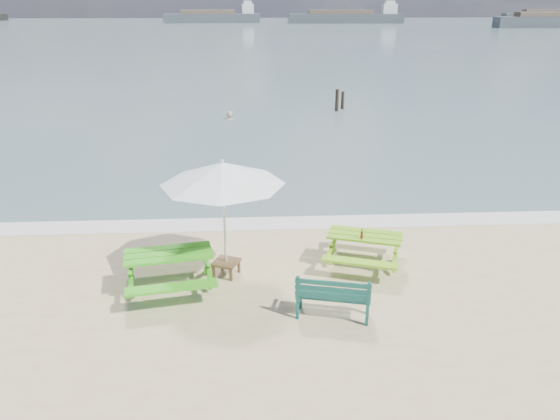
{
  "coord_description": "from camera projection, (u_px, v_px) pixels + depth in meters",
  "views": [
    {
      "loc": [
        -0.54,
        -8.64,
        5.53
      ],
      "look_at": [
        0.12,
        3.0,
        1.0
      ],
      "focal_mm": 35.0,
      "sensor_mm": 36.0,
      "label": 1
    }
  ],
  "objects": [
    {
      "name": "picnic_table_right",
      "position": [
        364.0,
        251.0,
        11.97
      ],
      "size": [
        2.05,
        2.16,
        0.75
      ],
      "color": "#75B51B",
      "rests_on": "ground"
    },
    {
      "name": "patio_umbrella",
      "position": [
        223.0,
        173.0,
        10.86
      ],
      "size": [
        3.33,
        3.33,
        2.51
      ],
      "color": "silver",
      "rests_on": "ground"
    },
    {
      "name": "swimmer",
      "position": [
        229.0,
        128.0,
        26.92
      ],
      "size": [
        0.72,
        0.61,
        1.67
      ],
      "color": "tan",
      "rests_on": "ground"
    },
    {
      "name": "cargo_ships",
      "position": [
        492.0,
        19.0,
        124.63
      ],
      "size": [
        150.44,
        31.89,
        4.4
      ],
      "color": "#3B4246",
      "rests_on": "ground"
    },
    {
      "name": "sea",
      "position": [
        251.0,
        34.0,
        89.16
      ],
      "size": [
        300.0,
        300.0,
        0.0
      ],
      "primitive_type": "plane",
      "color": "slate",
      "rests_on": "ground"
    },
    {
      "name": "picnic_table_left",
      "position": [
        170.0,
        272.0,
        10.98
      ],
      "size": [
        2.04,
        2.19,
        0.82
      ],
      "color": "#349F18",
      "rests_on": "ground"
    },
    {
      "name": "beer_bottle",
      "position": [
        362.0,
        236.0,
        11.59
      ],
      "size": [
        0.06,
        0.06,
        0.23
      ],
      "color": "brown",
      "rests_on": "picnic_table_right"
    },
    {
      "name": "mooring_pilings",
      "position": [
        339.0,
        102.0,
        28.7
      ],
      "size": [
        0.57,
        0.77,
        1.34
      ],
      "color": "black",
      "rests_on": "ground"
    },
    {
      "name": "park_bench",
      "position": [
        333.0,
        304.0,
        10.08
      ],
      "size": [
        1.43,
        0.77,
        0.84
      ],
      "color": "#10463C",
      "rests_on": "ground"
    },
    {
      "name": "side_table",
      "position": [
        226.0,
        268.0,
        11.63
      ],
      "size": [
        0.67,
        0.67,
        0.33
      ],
      "color": "brown",
      "rests_on": "ground"
    },
    {
      "name": "foam_strip",
      "position": [
        272.0,
        223.0,
        14.35
      ],
      "size": [
        22.0,
        0.9,
        0.01
      ],
      "primitive_type": "cube",
      "color": "silver",
      "rests_on": "ground"
    }
  ]
}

